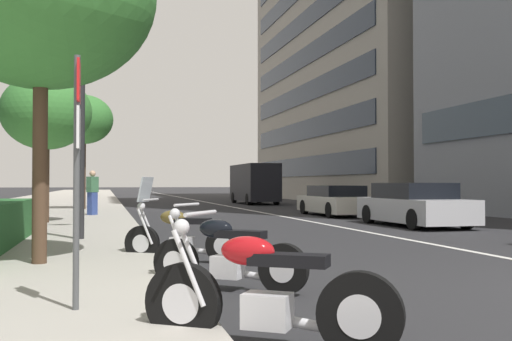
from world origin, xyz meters
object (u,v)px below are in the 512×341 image
(motorcycle_far_end_row, at_px, (180,237))
(street_tree_by_lamp_post, at_px, (46,112))
(motorcycle_under_tarp, at_px, (265,297))
(car_lead_in_lane, at_px, (414,205))
(car_following_behind, at_px, (335,201))
(motorcycle_nearest_camera, at_px, (226,258))
(delivery_van_ahead, at_px, (254,183))
(street_lamp_with_banners, at_px, (94,10))
(pedestrian_on_plaza, at_px, (92,192))
(street_tree_near_plaza_corner, at_px, (84,120))
(parking_sign_by_curb, at_px, (77,150))

(motorcycle_far_end_row, distance_m, street_tree_by_lamp_post, 10.04)
(motorcycle_under_tarp, distance_m, street_tree_by_lamp_post, 15.23)
(car_lead_in_lane, height_order, car_following_behind, car_lead_in_lane)
(motorcycle_nearest_camera, relative_size, delivery_van_ahead, 0.29)
(motorcycle_under_tarp, height_order, street_lamp_with_banners, street_lamp_with_banners)
(motorcycle_nearest_camera, relative_size, pedestrian_on_plaza, 1.04)
(motorcycle_far_end_row, relative_size, pedestrian_on_plaza, 1.13)
(car_lead_in_lane, relative_size, street_tree_near_plaza_corner, 0.86)
(delivery_van_ahead, distance_m, pedestrian_on_plaza, 17.48)
(motorcycle_under_tarp, height_order, street_tree_by_lamp_post, street_tree_by_lamp_post)
(delivery_van_ahead, bearing_deg, street_tree_near_plaza_corner, 129.94)
(parking_sign_by_curb, bearing_deg, car_lead_in_lane, -41.29)
(street_tree_near_plaza_corner, bearing_deg, motorcycle_under_tarp, -174.73)
(motorcycle_nearest_camera, xyz_separation_m, car_following_behind, (15.91, -7.86, 0.20))
(pedestrian_on_plaza, bearing_deg, parking_sign_by_curb, -47.26)
(delivery_van_ahead, relative_size, pedestrian_on_plaza, 3.62)
(motorcycle_nearest_camera, xyz_separation_m, street_tree_near_plaza_corner, (21.58, 2.47, 3.91))
(motorcycle_far_end_row, height_order, car_lead_in_lane, motorcycle_far_end_row)
(motorcycle_nearest_camera, distance_m, delivery_van_ahead, 31.49)
(street_tree_by_lamp_post, distance_m, street_tree_near_plaza_corner, 9.75)
(car_lead_in_lane, relative_size, delivery_van_ahead, 0.76)
(street_lamp_with_banners, xyz_separation_m, street_tree_near_plaza_corner, (15.54, 0.74, -0.83))
(street_lamp_with_banners, bearing_deg, delivery_van_ahead, -21.77)
(delivery_van_ahead, bearing_deg, motorcycle_under_tarp, 165.76)
(car_lead_in_lane, relative_size, street_lamp_with_banners, 0.55)
(motorcycle_far_end_row, distance_m, delivery_van_ahead, 28.83)
(motorcycle_far_end_row, relative_size, street_lamp_with_banners, 0.22)
(motorcycle_under_tarp, distance_m, parking_sign_by_curb, 2.33)
(delivery_van_ahead, bearing_deg, car_following_behind, 179.11)
(motorcycle_under_tarp, xyz_separation_m, motorcycle_nearest_camera, (2.71, -0.22, -0.02))
(motorcycle_under_tarp, distance_m, street_lamp_with_banners, 10.06)
(car_following_behind, xyz_separation_m, street_tree_by_lamp_post, (-4.02, 11.11, 2.93))
(street_lamp_with_banners, bearing_deg, street_tree_by_lamp_post, 14.57)
(car_lead_in_lane, bearing_deg, motorcycle_nearest_camera, 140.17)
(delivery_van_ahead, height_order, parking_sign_by_curb, delivery_van_ahead)
(motorcycle_nearest_camera, height_order, pedestrian_on_plaza, pedestrian_on_plaza)
(motorcycle_nearest_camera, height_order, delivery_van_ahead, delivery_van_ahead)
(street_lamp_with_banners, distance_m, pedestrian_on_plaza, 10.87)
(delivery_van_ahead, xyz_separation_m, street_tree_near_plaza_corner, (-8.86, 10.48, 2.94))
(motorcycle_far_end_row, bearing_deg, motorcycle_under_tarp, 118.46)
(parking_sign_by_curb, xyz_separation_m, street_lamp_with_banners, (7.50, -0.02, 3.49))
(motorcycle_under_tarp, xyz_separation_m, car_lead_in_lane, (12.36, -8.23, 0.22))
(car_following_behind, bearing_deg, pedestrian_on_plaza, 88.69)
(street_tree_near_plaza_corner, bearing_deg, car_following_behind, -118.76)
(delivery_van_ahead, relative_size, street_lamp_with_banners, 0.72)
(motorcycle_nearest_camera, height_order, street_lamp_with_banners, street_lamp_with_banners)
(motorcycle_under_tarp, relative_size, delivery_van_ahead, 0.31)
(car_following_behind, height_order, parking_sign_by_curb, parking_sign_by_curb)
(street_tree_by_lamp_post, height_order, pedestrian_on_plaza, street_tree_by_lamp_post)
(motorcycle_far_end_row, distance_m, pedestrian_on_plaza, 13.38)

